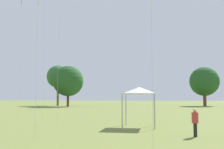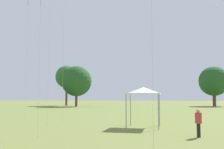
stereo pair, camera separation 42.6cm
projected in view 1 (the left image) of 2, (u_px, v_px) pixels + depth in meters
name	position (u px, v px, depth m)	size (l,w,h in m)	color
person_standing_0	(195.00, 120.00, 14.50)	(0.48, 0.48, 1.53)	black
canopy_tent	(139.00, 91.00, 19.24)	(2.53, 2.53, 2.91)	white
distant_tree_0	(204.00, 81.00, 63.62)	(7.08, 7.08, 9.51)	brown
distant_tree_1	(68.00, 81.00, 60.08)	(6.99, 6.99, 9.33)	brown
distant_tree_2	(58.00, 77.00, 66.47)	(5.76, 5.76, 10.22)	brown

